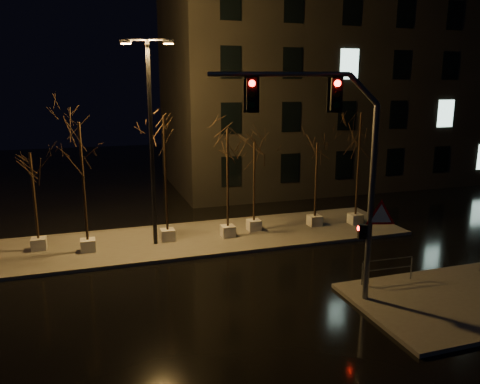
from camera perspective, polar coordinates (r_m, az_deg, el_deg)
name	(u,v)px	position (r m, az deg, el deg)	size (l,w,h in m)	color
ground	(223,290)	(17.82, -2.12, -11.90)	(90.00, 90.00, 0.00)	black
median	(189,239)	(23.22, -6.20, -5.75)	(22.00, 5.00, 0.15)	#4F4D47
sidewalk_corner	(455,301)	(18.48, 24.76, -11.95)	(7.00, 5.00, 0.15)	#4F4D47
building	(331,85)	(38.27, 10.99, 12.71)	(25.00, 12.00, 15.00)	black
tree_0	(32,175)	(22.51, -24.03, 1.92)	(1.80, 1.80, 4.57)	beige
tree_1	(81,152)	(21.34, -18.82, 4.64)	(1.80, 1.80, 5.95)	beige
tree_2	(164,144)	(21.96, -9.20, 5.79)	(1.80, 1.80, 6.15)	beige
tree_3	(227,154)	(22.36, -1.54, 4.64)	(1.80, 1.80, 5.42)	beige
tree_4	(254,162)	(23.43, 1.76, 3.70)	(1.80, 1.80, 4.72)	beige
tree_5	(317,161)	(24.58, 9.33, 3.69)	(1.80, 1.80, 4.56)	beige
tree_6	(360,138)	(25.21, 14.40, 6.37)	(1.80, 1.80, 6.11)	beige
traffic_signal_mast	(336,155)	(15.65, 11.63, 4.40)	(6.08, 1.95, 7.73)	slate
streetlight_main	(151,130)	(21.51, -10.81, 7.43)	(2.29, 0.91, 9.28)	black
guard_rail_a	(387,267)	(18.77, 17.53, -8.69)	(2.16, 0.13, 0.93)	slate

